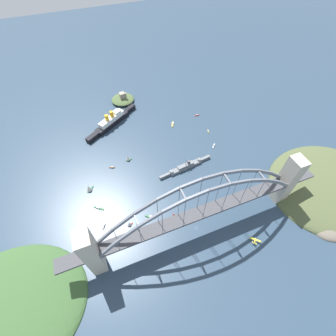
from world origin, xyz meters
TOP-DOWN VIEW (x-y plane):
  - ground_plane at (0.00, 0.00)m, footprint 1400.00×1400.00m
  - harbor_arch_bridge at (0.00, 0.00)m, footprint 261.80×15.74m
  - headland_west_shore at (-184.95, -10.45)m, footprint 138.25×113.91m
  - headland_east_shore at (166.59, -15.00)m, footprint 146.52×131.55m
  - ocean_liner at (-42.91, 192.65)m, footprint 85.38×57.98m
  - naval_cruiser at (23.21, 77.18)m, footprint 72.84×12.06m
  - fort_island_mid_harbor at (-13.55, 242.04)m, footprint 35.95×35.70m
  - seaplane_taxiing_near_bridge at (47.69, -34.72)m, footprint 9.44×9.39m
  - small_boat_0 at (-40.52, 116.38)m, footprint 8.24×4.67m
  - small_boat_1 at (81.94, 164.13)m, footprint 7.27×2.04m
  - small_boat_2 at (-89.07, 38.01)m, footprint 5.93×8.19m
  - small_boat_3 at (39.39, 159.37)m, footprint 7.50×11.42m
  - small_boat_4 at (-89.89, 60.77)m, footprint 10.15×9.00m
  - small_boat_5 at (-40.37, 29.51)m, footprint 10.10×7.63m
  - small_boat_6 at (-63.75, 28.77)m, footprint 6.55×4.42m
  - small_boat_7 at (74.37, 97.69)m, footprint 7.01×7.00m
  - small_boat_8 at (-62.69, 111.80)m, footprint 7.17×3.71m
  - small_boat_9 at (-94.98, 88.29)m, footprint 9.58×9.17m
  - small_boat_10 at (80.93, 125.84)m, footprint 1.95×7.43m
  - channel_marker_buoy at (-16.20, 22.50)m, footprint 2.20×2.20m

SIDE VIEW (x-z plane):
  - ground_plane at x=0.00m, z-range 0.00..0.00m
  - headland_west_shore at x=-184.95m, z-range -10.06..10.06m
  - headland_east_shore at x=166.59m, z-range -12.07..12.07m
  - small_boat_4 at x=-89.89m, z-range -0.28..1.68m
  - small_boat_7 at x=74.37m, z-range -0.31..1.77m
  - small_boat_10 at x=80.93m, z-range -0.29..1.76m
  - small_boat_3 at x=39.39m, z-range -0.28..1.76m
  - small_boat_8 at x=-62.69m, z-range -0.27..1.81m
  - small_boat_1 at x=81.94m, z-range -0.33..1.89m
  - small_boat_5 at x=-40.37m, z-range -0.32..1.96m
  - small_boat_2 at x=-89.07m, z-range -0.30..1.98m
  - channel_marker_buoy at x=-16.20m, z-range -0.26..2.49m
  - seaplane_taxiing_near_bridge at x=47.69m, z-range -0.30..4.68m
  - naval_cruiser at x=23.21m, z-range -5.48..11.45m
  - small_boat_6 at x=-63.75m, z-range -0.22..6.55m
  - fort_island_mid_harbor at x=-13.55m, z-range -4.18..12.14m
  - small_boat_0 at x=-40.52m, z-range -0.25..8.57m
  - small_boat_9 at x=-94.98m, z-range -0.35..9.63m
  - ocean_liner at x=-42.91m, z-range -4.48..16.94m
  - harbor_arch_bridge at x=0.00m, z-range -5.50..75.22m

